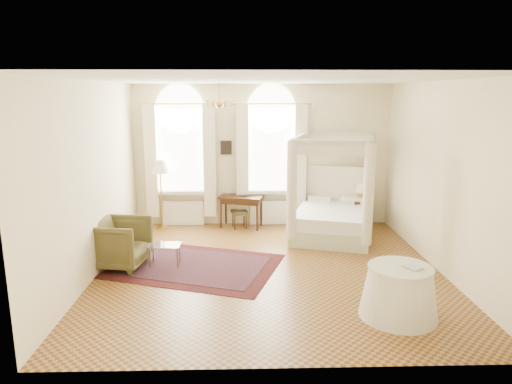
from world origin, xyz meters
TOP-DOWN VIEW (x-y plane):
  - ground at (0.00, 0.00)m, footprint 6.00×6.00m
  - room_walls at (0.00, 0.00)m, footprint 6.00×6.00m
  - window_left at (-1.90, 2.87)m, footprint 1.62×0.27m
  - window_right at (0.20, 2.87)m, footprint 1.62×0.27m
  - chandelier at (-0.90, 1.20)m, footprint 0.51×0.45m
  - wall_pictures at (0.09, 2.97)m, footprint 2.54×0.03m
  - canopy_bed at (1.49, 1.90)m, footprint 2.15×2.40m
  - nightstand at (2.27, 2.59)m, footprint 0.56×0.53m
  - nightstand_lamp at (2.27, 2.60)m, footprint 0.26×0.26m
  - writing_desk at (-0.51, 2.70)m, footprint 1.10×0.76m
  - laptop at (-0.42, 2.75)m, footprint 0.37×0.26m
  - stool at (-0.55, 2.62)m, footprint 0.42×0.42m
  - armchair at (-2.70, 0.24)m, footprint 1.11×1.09m
  - coffee_table at (-1.89, 0.28)m, footprint 0.57×0.40m
  - floor_lamp at (-2.34, 2.65)m, footprint 0.42×0.42m
  - oriental_rug at (-1.34, 0.20)m, footprint 3.39×2.87m
  - side_table at (1.71, -1.80)m, footprint 1.09×1.09m
  - book at (1.77, -1.90)m, footprint 0.28×0.30m

SIDE VIEW (x-z plane):
  - ground at x=0.00m, z-range 0.00..0.00m
  - oriental_rug at x=-1.34m, z-range 0.00..0.01m
  - nightstand at x=2.27m, z-range 0.00..0.67m
  - stool at x=-0.55m, z-range 0.14..0.55m
  - coffee_table at x=-1.89m, z-range 0.15..0.54m
  - side_table at x=1.71m, z-range -0.01..0.73m
  - armchair at x=-2.70m, z-range 0.00..0.88m
  - canopy_bed at x=1.49m, z-range -0.60..1.61m
  - writing_desk at x=-0.51m, z-range 0.26..1.01m
  - book at x=1.77m, z-range 0.74..0.76m
  - laptop at x=-0.42m, z-range 0.75..0.77m
  - nightstand_lamp at x=2.27m, z-range 0.73..1.11m
  - floor_lamp at x=-2.34m, z-range 0.57..2.18m
  - window_left at x=-1.90m, z-range -0.16..3.13m
  - window_right at x=0.20m, z-range -0.16..3.13m
  - wall_pictures at x=0.09m, z-range 1.70..2.09m
  - room_walls at x=0.00m, z-range -1.02..4.98m
  - chandelier at x=-0.90m, z-range 2.66..3.16m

